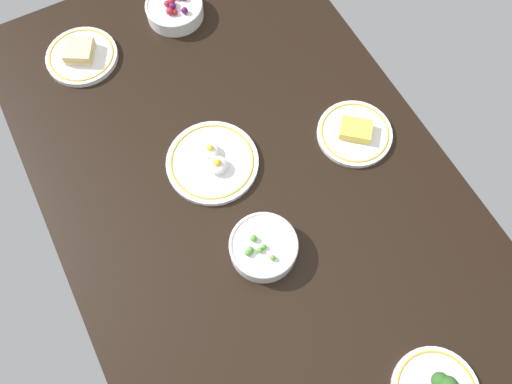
% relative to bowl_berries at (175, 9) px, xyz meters
% --- Properties ---
extents(dining_table, '(1.58, 0.93, 0.04)m').
position_rel_bowl_berries_xyz_m(dining_table, '(0.59, -0.06, -0.04)').
color(dining_table, black).
rests_on(dining_table, ground).
extents(bowl_berries, '(0.16, 0.16, 0.06)m').
position_rel_bowl_berries_xyz_m(bowl_berries, '(0.00, 0.00, 0.00)').
color(bowl_berries, white).
rests_on(bowl_berries, dining_table).
extents(bowl_peas, '(0.15, 0.15, 0.06)m').
position_rel_bowl_berries_xyz_m(bowl_peas, '(0.72, -0.11, 0.00)').
color(bowl_peas, white).
rests_on(bowl_peas, dining_table).
extents(plate_cheese, '(0.19, 0.19, 0.04)m').
position_rel_bowl_berries_xyz_m(plate_cheese, '(0.56, 0.24, -0.01)').
color(plate_cheese, white).
rests_on(plate_cheese, dining_table).
extents(plate_sandwich, '(0.19, 0.19, 0.05)m').
position_rel_bowl_berries_xyz_m(plate_sandwich, '(0.02, -0.28, -0.01)').
color(plate_sandwich, white).
rests_on(plate_sandwich, dining_table).
extents(plate_eggs, '(0.23, 0.23, 0.05)m').
position_rel_bowl_berries_xyz_m(plate_eggs, '(0.47, -0.11, -0.01)').
color(plate_eggs, white).
rests_on(plate_eggs, dining_table).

